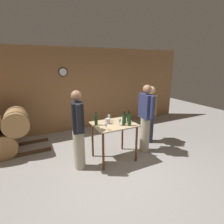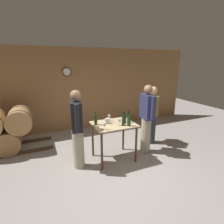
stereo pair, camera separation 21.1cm
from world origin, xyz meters
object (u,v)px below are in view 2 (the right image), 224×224
Objects in this scene: wine_bottle_far_left at (96,120)px; wine_glass_near_left at (105,125)px; wine_bottle_right at (129,121)px; wine_glass_near_center at (109,117)px; wine_glass_near_right at (119,121)px; person_host at (152,114)px; wine_bottle_center at (125,118)px; wine_bottle_far_right at (129,117)px; person_visitor_bearded at (77,128)px; person_visitor_with_scarf at (147,118)px; wine_bottle_left at (123,120)px; ice_bucket at (107,121)px.

wine_glass_near_left is at bearing -78.32° from wine_bottle_far_left.
wine_glass_near_center is (-0.27, 0.48, -0.01)m from wine_bottle_right.
wine_glass_near_right is 0.09× the size of person_host.
wine_bottle_center is 0.14m from wine_bottle_far_right.
wine_glass_near_center is at bearing -172.47° from person_host.
wine_bottle_center is (0.64, -0.15, -0.01)m from wine_bottle_far_left.
wine_bottle_center is 1.03× the size of wine_bottle_far_right.
wine_glass_near_right is at bearing 149.62° from wine_bottle_right.
wine_glass_near_center is 0.85m from person_visitor_bearded.
wine_bottle_center is 0.16× the size of person_visitor_with_scarf.
wine_glass_near_right is at bearing -151.90° from wine_bottle_center.
wine_bottle_left is 0.19× the size of person_host.
wine_bottle_center is 1.90× the size of wine_glass_near_left.
wine_bottle_center is 0.60m from wine_glass_near_left.
wine_bottle_left is 0.28m from wine_bottle_far_right.
wine_bottle_center is 1.83× the size of wine_glass_near_right.
wine_glass_near_center is at bearing 57.88° from wine_glass_near_left.
wine_bottle_left reaches higher than wine_bottle_far_left.
wine_glass_near_center is at bearing 135.06° from wine_bottle_center.
person_host is (1.73, 0.30, -0.16)m from wine_bottle_far_left.
wine_bottle_right is at bearing -13.23° from person_visitor_bearded.
wine_bottle_left is 1.09× the size of wine_bottle_center.
person_visitor_with_scarf is (-0.45, -0.40, 0.06)m from person_host.
person_visitor_bearded is (-0.51, 0.26, -0.09)m from wine_glass_near_left.
wine_glass_near_right is (-0.31, -0.14, 0.01)m from wine_bottle_far_right.
wine_bottle_far_right is at bearing -179.41° from person_visitor_with_scarf.
wine_glass_near_center is at bearing 150.64° from wine_bottle_far_right.
wine_bottle_right is at bearing 0.14° from wine_glass_near_left.
person_visitor_with_scarf is at bearing -4.61° from ice_bucket.
wine_bottle_right is at bearing -30.38° from wine_glass_near_right.
wine_bottle_far_right is at bearing -0.13° from person_visitor_bearded.
wine_bottle_far_right is at bearing 19.98° from wine_glass_near_left.
wine_bottle_left is 0.18× the size of person_visitor_bearded.
person_visitor_bearded is (-0.71, -0.08, -0.04)m from ice_bucket.
wine_bottle_left is 1.01× the size of wine_bottle_right.
wine_bottle_right is 0.51m from ice_bucket.
wine_bottle_far_left is at bearing 172.31° from wine_bottle_far_right.
wine_bottle_far_right is 0.34m from wine_glass_near_right.
person_host is (1.36, 0.18, -0.15)m from wine_glass_near_center.
person_visitor_bearded reaches higher than wine_glass_near_center.
wine_glass_near_center is (-0.27, 0.27, 0.00)m from wine_bottle_center.
wine_bottle_far_left is 1.29m from person_visitor_with_scarf.
wine_bottle_center is (0.10, 0.13, -0.01)m from wine_bottle_left.
wine_glass_near_left is at bearing -160.02° from wine_bottle_far_right.
wine_bottle_left reaches higher than wine_glass_near_left.
wine_bottle_far_left is 1.97× the size of wine_glass_near_right.
wine_bottle_far_left is 0.39m from wine_glass_near_center.
wine_bottle_right reaches higher than wine_glass_near_right.
wine_glass_near_right is 1.39m from person_host.
person_host reaches higher than ice_bucket.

